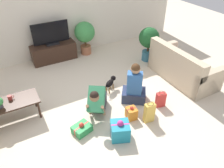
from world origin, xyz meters
TOP-DOWN VIEW (x-y plane):
  - ground_plane at (0.00, 0.00)m, footprint 16.00×16.00m
  - wall_back at (0.00, 2.63)m, footprint 8.40×0.06m
  - sofa_right at (2.43, -0.21)m, footprint 0.85×1.77m
  - coffee_table at (-1.56, 0.28)m, footprint 1.05×0.52m
  - tv_console at (-0.13, 2.34)m, footprint 1.26×0.44m
  - tv at (-0.13, 2.34)m, footprint 1.02×0.20m
  - potted_plant_corner_right at (2.27, 1.03)m, footprint 0.58×0.58m
  - potted_plant_back_right at (0.85, 2.29)m, footprint 0.61×0.61m
  - person_kneeling at (-0.02, -0.36)m, footprint 0.69×0.81m
  - person_sitting at (0.88, -0.36)m, footprint 0.66×0.63m
  - dog at (0.61, 0.23)m, footprint 0.41×0.30m
  - gift_box_a at (0.06, -1.14)m, footprint 0.44×0.44m
  - gift_box_b at (0.52, -0.83)m, footprint 0.22×0.24m
  - gift_box_c at (-0.51, -0.69)m, footprint 0.40×0.36m
  - gift_bag_a at (0.78, -1.06)m, footprint 0.22×0.15m
  - gift_bag_b at (1.27, -0.81)m, footprint 0.22×0.16m
  - mug at (-1.55, 0.37)m, footprint 0.12×0.08m

SIDE VIEW (x-z plane):
  - ground_plane at x=0.00m, z-range 0.00..0.00m
  - gift_box_c at x=-0.51m, z-range -0.03..0.19m
  - gift_box_b at x=0.52m, z-range -0.03..0.28m
  - gift_box_a at x=0.06m, z-range -0.04..0.36m
  - gift_bag_b at x=1.27m, z-range -0.01..0.36m
  - dog at x=0.61m, z-range 0.06..0.37m
  - gift_bag_a at x=0.78m, z-range -0.01..0.45m
  - tv_console at x=-0.13m, z-range 0.00..0.50m
  - sofa_right at x=2.43m, z-range -0.12..0.76m
  - person_kneeling at x=-0.02m, z-range -0.05..0.73m
  - person_sitting at x=0.88m, z-range -0.13..0.84m
  - coffee_table at x=-1.56m, z-range 0.17..0.61m
  - mug at x=-1.55m, z-range 0.44..0.53m
  - potted_plant_corner_right at x=2.27m, z-range 0.13..1.12m
  - potted_plant_back_right at x=0.85m, z-range 0.14..1.14m
  - tv at x=-0.13m, z-range 0.47..1.11m
  - wall_back at x=0.00m, z-range 0.00..2.60m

